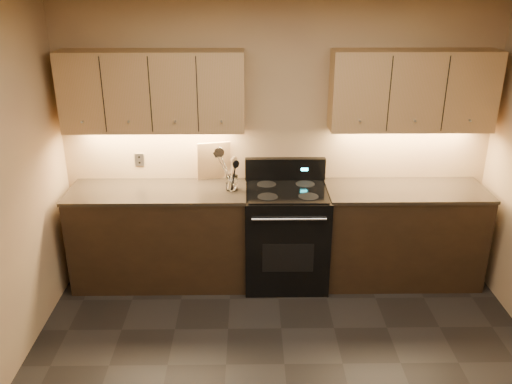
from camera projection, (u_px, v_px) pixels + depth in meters
ceiling at (300, 8)px, 2.73m from camera, size 4.00×4.00×0.00m
wall_back at (277, 141)px, 5.07m from camera, size 4.00×0.04×2.60m
counter_left at (161, 236)px, 5.09m from camera, size 1.62×0.62×0.93m
counter_right at (402, 234)px, 5.12m from camera, size 1.46×0.62×0.93m
stove at (286, 235)px, 5.09m from camera, size 0.76×0.68×1.14m
upper_cab_left at (153, 91)px, 4.73m from camera, size 1.60×0.30×0.70m
upper_cab_right at (413, 91)px, 4.75m from camera, size 1.44×0.30×0.70m
outlet_plate at (139, 160)px, 5.12m from camera, size 0.08×0.01×0.12m
utensil_crock at (232, 183)px, 4.91m from camera, size 0.14×0.14×0.14m
cutting_board at (214, 161)px, 5.08m from camera, size 0.32×0.17×0.39m
wooden_spoon at (229, 173)px, 4.87m from camera, size 0.12×0.12×0.29m
black_spoon at (231, 171)px, 4.87m from camera, size 0.11×0.17×0.32m
steel_spatula at (234, 167)px, 4.85m from camera, size 0.26×0.10×0.39m
steel_skimmer at (234, 168)px, 4.84m from camera, size 0.23×0.11×0.39m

